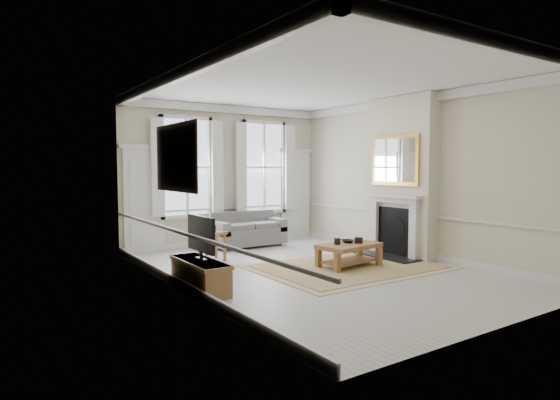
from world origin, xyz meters
TOP-DOWN VIEW (x-y plane):
  - floor at (0.00, 0.00)m, footprint 7.20×7.20m
  - ceiling at (0.00, 0.00)m, footprint 7.20×7.20m
  - back_wall at (0.00, 3.60)m, footprint 5.20×0.00m
  - left_wall at (-2.60, 0.00)m, footprint 0.00×7.20m
  - right_wall at (2.60, 0.00)m, footprint 0.00×7.20m
  - window_left at (-1.05, 3.55)m, footprint 1.26×0.20m
  - window_right at (1.05, 3.55)m, footprint 1.26×0.20m
  - door_left at (-2.05, 3.56)m, footprint 0.90×0.08m
  - door_right at (2.05, 3.56)m, footprint 0.90×0.08m
  - painting at (-2.56, 0.30)m, footprint 0.05×1.66m
  - chimney_breast at (2.43, 0.20)m, footprint 0.35×1.70m
  - hearth at (2.00, 0.20)m, footprint 0.55×1.50m
  - fireplace at (2.20, 0.20)m, footprint 0.21×1.45m
  - mirror at (2.21, 0.20)m, footprint 0.06×1.26m
  - sofa at (0.28, 3.11)m, footprint 1.74×0.85m
  - side_table at (-1.18, 1.97)m, footprint 0.63×0.63m
  - rug at (0.72, -0.06)m, footprint 3.50×2.60m
  - coffee_table at (0.72, -0.06)m, footprint 1.30×0.87m
  - ceramic_pot_a at (0.47, -0.01)m, footprint 0.12×0.12m
  - ceramic_pot_b at (0.92, -0.11)m, footprint 0.16×0.16m
  - bowl at (0.77, 0.04)m, footprint 0.31×0.31m
  - tv_stand at (-2.34, -0.07)m, footprint 0.43×1.33m
  - tv at (-2.32, -0.07)m, footprint 0.08×0.90m

SIDE VIEW (x-z plane):
  - floor at x=0.00m, z-range 0.00..0.00m
  - rug at x=0.72m, z-range 0.00..0.02m
  - hearth at x=2.00m, z-range 0.00..0.05m
  - tv_stand at x=-2.34m, z-range 0.00..0.48m
  - sofa at x=0.28m, z-range -0.07..0.77m
  - coffee_table at x=0.72m, z-range 0.15..0.60m
  - side_table at x=-1.18m, z-range 0.18..0.77m
  - bowl at x=0.77m, z-range 0.45..0.51m
  - ceramic_pot_b at x=0.92m, z-range 0.45..0.57m
  - ceramic_pot_a at x=0.47m, z-range 0.45..0.58m
  - fireplace at x=2.20m, z-range 0.07..1.40m
  - tv at x=-2.32m, z-range 0.53..1.21m
  - door_left at x=-2.05m, z-range 0.00..2.30m
  - door_right at x=2.05m, z-range 0.00..2.30m
  - back_wall at x=0.00m, z-range -0.90..4.30m
  - left_wall at x=-2.60m, z-range -1.90..5.30m
  - right_wall at x=2.60m, z-range -1.90..5.30m
  - chimney_breast at x=2.43m, z-range 0.01..3.39m
  - window_left at x=-1.05m, z-range 0.80..3.00m
  - window_right at x=1.05m, z-range 0.80..3.00m
  - painting at x=-2.56m, z-range 1.52..2.58m
  - mirror at x=2.21m, z-range 1.52..2.58m
  - ceiling at x=0.00m, z-range 3.40..3.40m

